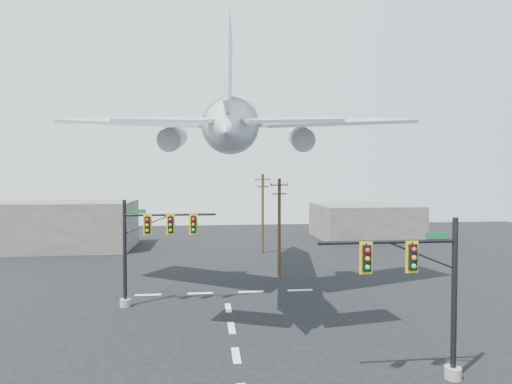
{
  "coord_description": "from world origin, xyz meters",
  "views": [
    {
      "loc": [
        -1.47,
        -21.56,
        9.14
      ],
      "look_at": [
        1.61,
        5.0,
        8.2
      ],
      "focal_mm": 30.0,
      "sensor_mm": 36.0,
      "label": 1
    }
  ],
  "objects": [
    {
      "name": "signal_mast_near",
      "position": [
        8.25,
        -3.71,
        3.91
      ],
      "size": [
        6.66,
        0.81,
        7.33
      ],
      "color": "gray",
      "rests_on": "ground"
    },
    {
      "name": "utility_pole_b",
      "position": [
        5.21,
        29.12,
        4.98
      ],
      "size": [
        1.92,
        0.47,
        9.51
      ],
      "rotation": [
        0.0,
        0.0,
        0.18
      ],
      "color": "#42311C",
      "rests_on": "ground"
    },
    {
      "name": "lane_markings",
      "position": [
        0.0,
        5.33,
        0.01
      ],
      "size": [
        14.0,
        21.2,
        0.01
      ],
      "color": "silver",
      "rests_on": "ground"
    },
    {
      "name": "building_left",
      "position": [
        -20.0,
        35.0,
        3.0
      ],
      "size": [
        18.0,
        10.0,
        6.0
      ],
      "primitive_type": "cube",
      "color": "slate",
      "rests_on": "ground"
    },
    {
      "name": "power_lines",
      "position": [
        5.16,
        22.95,
        8.59
      ],
      "size": [
        1.78,
        12.35,
        0.03
      ],
      "color": "black"
    },
    {
      "name": "ground",
      "position": [
        0.0,
        0.0,
        0.0
      ],
      "size": [
        120.0,
        120.0,
        0.0
      ],
      "primitive_type": "plane",
      "color": "black",
      "rests_on": "ground"
    },
    {
      "name": "utility_pole_a",
      "position": [
        5.12,
        16.78,
        4.71
      ],
      "size": [
        1.76,
        0.62,
        9.01
      ],
      "rotation": [
        0.0,
        0.0,
        0.28
      ],
      "color": "#42311C",
      "rests_on": "ground"
    },
    {
      "name": "airliner",
      "position": [
        1.0,
        13.13,
        13.92
      ],
      "size": [
        28.86,
        30.45,
        8.69
      ],
      "rotation": [
        0.0,
        -0.19,
        1.46
      ],
      "color": "#A3A7AF"
    },
    {
      "name": "building_right",
      "position": [
        22.0,
        40.0,
        2.5
      ],
      "size": [
        14.0,
        12.0,
        5.0
      ],
      "primitive_type": "cube",
      "color": "slate",
      "rests_on": "ground"
    },
    {
      "name": "signal_mast_far",
      "position": [
        -5.61,
        9.06,
        4.24
      ],
      "size": [
        6.76,
        0.83,
        7.55
      ],
      "color": "gray",
      "rests_on": "ground"
    }
  ]
}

